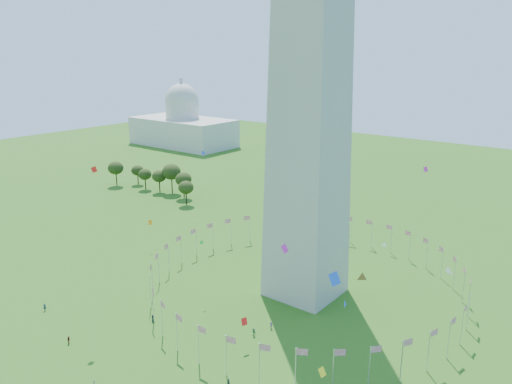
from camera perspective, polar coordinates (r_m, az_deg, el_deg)
flag_ring at (r=133.68m, az=5.63°, el=-9.59°), size 80.24×80.24×9.00m
capitol_building at (r=339.08m, az=-8.43°, el=9.15°), size 70.00×35.00×46.00m
kites_aloft at (r=101.70m, az=3.81°, el=-7.59°), size 98.88×72.29×34.23m
tree_line_west at (r=228.25m, az=-11.14°, el=1.30°), size 55.21×16.14×13.00m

